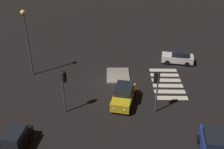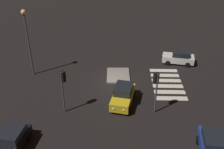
# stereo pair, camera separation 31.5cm
# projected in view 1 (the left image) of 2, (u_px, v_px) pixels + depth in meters

# --- Properties ---
(ground_plane) EXTENTS (80.00, 80.00, 0.00)m
(ground_plane) POSITION_uv_depth(u_px,v_px,m) (112.00, 82.00, 28.95)
(ground_plane) COLOR black
(traffic_island) EXTENTS (3.48, 2.65, 0.18)m
(traffic_island) POSITION_uv_depth(u_px,v_px,m) (118.00, 75.00, 30.13)
(traffic_island) COLOR gray
(traffic_island) RESTS_ON ground
(car_blue) EXTENTS (4.36, 2.39, 1.83)m
(car_blue) POSITION_uv_depth(u_px,v_px,m) (215.00, 146.00, 19.40)
(car_blue) COLOR #1E389E
(car_blue) RESTS_ON ground
(car_yellow) EXTENTS (4.33, 2.54, 1.79)m
(car_yellow) POSITION_uv_depth(u_px,v_px,m) (124.00, 95.00, 25.25)
(car_yellow) COLOR gold
(car_yellow) RESTS_ON ground
(car_white) EXTENTS (2.31, 4.01, 1.67)m
(car_white) POSITION_uv_depth(u_px,v_px,m) (178.00, 57.00, 32.63)
(car_white) COLOR silver
(car_white) RESTS_ON ground
(car_black) EXTENTS (3.82, 2.09, 1.60)m
(car_black) POSITION_uv_depth(u_px,v_px,m) (14.00, 142.00, 19.96)
(car_black) COLOR black
(car_black) RESTS_ON ground
(traffic_light_south) EXTENTS (0.53, 0.54, 4.04)m
(traffic_light_south) POSITION_uv_depth(u_px,v_px,m) (157.00, 83.00, 23.02)
(traffic_light_south) COLOR #47474C
(traffic_light_south) RESTS_ON ground
(traffic_light_west) EXTENTS (0.53, 0.54, 4.15)m
(traffic_light_west) POSITION_uv_depth(u_px,v_px,m) (64.00, 82.00, 22.94)
(traffic_light_west) COLOR #47474C
(traffic_light_west) RESTS_ON ground
(street_lamp) EXTENTS (0.56, 0.56, 7.53)m
(street_lamp) POSITION_uv_depth(u_px,v_px,m) (26.00, 32.00, 27.94)
(street_lamp) COLOR #47474C
(street_lamp) RESTS_ON ground
(crosswalk_near) EXTENTS (6.45, 3.20, 0.02)m
(crosswalk_near) POSITION_uv_depth(u_px,v_px,m) (167.00, 83.00, 28.85)
(crosswalk_near) COLOR silver
(crosswalk_near) RESTS_ON ground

